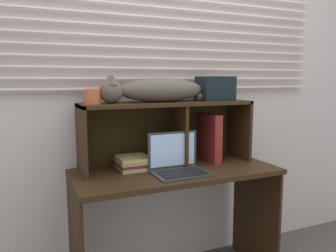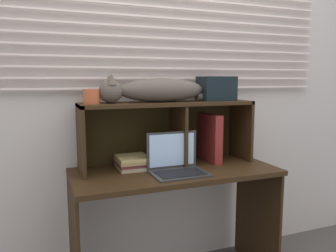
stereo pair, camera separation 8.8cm
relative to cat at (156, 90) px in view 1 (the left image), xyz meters
The scene contains 9 objects.
back_panel_with_blinds 0.21m from the cat, 67.09° to the left, with size 4.40×0.08×2.50m.
desk 0.66m from the cat, 57.04° to the right, with size 1.25×0.55×0.77m.
hutch_shelf_unit 0.22m from the cat, 17.97° to the left, with size 1.11×0.28×0.41m.
cat is the anchor object (origin of this frame).
laptop 0.48m from the cat, 71.51° to the right, with size 0.32×0.24×0.24m.
binder_upright 0.50m from the cat, ahead, with size 0.06×0.25×0.32m, color maroon.
book_stack 0.47m from the cat, behind, with size 0.19×0.22×0.08m.
small_basket 0.40m from the cat, behind, with size 0.10×0.10×0.09m, color #BA5530.
storage_box 0.43m from the cat, ahead, with size 0.23×0.16×0.16m, color black.
Camera 1 is at (-0.85, -1.58, 1.31)m, focal length 35.75 mm.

